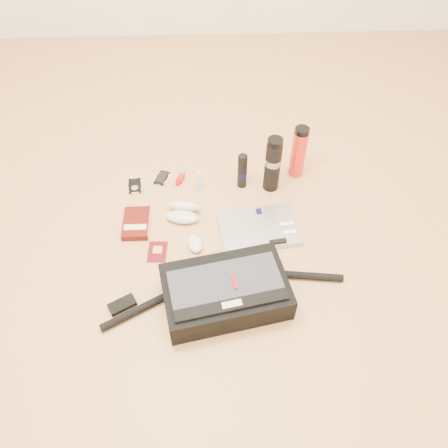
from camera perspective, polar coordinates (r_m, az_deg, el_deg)
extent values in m
plane|color=tan|center=(1.94, -1.17, -3.44)|extent=(4.00, 4.00, 0.00)
cube|color=black|center=(1.75, 0.19, -8.81)|extent=(0.53, 0.39, 0.12)
cube|color=#2C2F34|center=(1.69, 0.28, -7.95)|extent=(0.46, 0.29, 0.01)
cube|color=black|center=(1.64, 1.04, -10.55)|extent=(0.43, 0.13, 0.02)
cube|color=#C1B79C|center=(1.64, 1.04, -10.52)|extent=(0.08, 0.04, 0.02)
cube|color=#C50204|center=(1.69, 1.36, -7.65)|extent=(0.03, 0.07, 0.02)
cylinder|color=black|center=(1.79, -11.34, -11.03)|extent=(0.28, 0.17, 0.03)
cylinder|color=black|center=(1.87, 10.74, -6.67)|extent=(0.30, 0.07, 0.03)
cube|color=black|center=(1.82, -13.15, -10.23)|extent=(0.12, 0.10, 0.02)
cube|color=#ACACAE|center=(2.00, 4.53, -0.57)|extent=(0.38, 0.29, 0.02)
cube|color=black|center=(2.06, 4.57, 1.67)|extent=(0.03, 0.04, 0.00)
cube|color=silver|center=(2.01, 8.20, -0.02)|extent=(0.07, 0.03, 0.01)
cube|color=white|center=(1.99, 8.56, -1.07)|extent=(0.06, 0.02, 0.01)
cube|color=black|center=(1.94, 7.08, -2.27)|extent=(0.08, 0.03, 0.01)
cube|color=#450C07|center=(2.05, -11.38, 0.09)|extent=(0.12, 0.18, 0.03)
cube|color=beige|center=(2.04, -9.72, 0.14)|extent=(0.00, 0.18, 0.03)
cube|color=beige|center=(2.02, -11.54, -0.39)|extent=(0.10, 0.03, 0.00)
cube|color=#50070E|center=(1.95, -8.70, -3.60)|extent=(0.09, 0.12, 0.00)
cube|color=#EAC44C|center=(1.95, -8.68, -3.34)|extent=(0.04, 0.04, 0.00)
ellipsoid|color=silver|center=(1.94, -3.82, -2.53)|extent=(0.08, 0.12, 0.03)
ellipsoid|color=silver|center=(2.04, -5.47, 0.95)|extent=(0.17, 0.10, 0.05)
ellipsoid|color=silver|center=(2.06, -5.23, 2.32)|extent=(0.17, 0.11, 0.09)
ellipsoid|color=black|center=(2.04, -6.32, 1.11)|extent=(0.04, 0.03, 0.01)
ellipsoid|color=black|center=(2.03, -4.63, 0.94)|extent=(0.04, 0.03, 0.01)
cylinder|color=black|center=(2.04, -5.48, 1.06)|extent=(0.02, 0.01, 0.00)
cube|color=black|center=(2.24, -11.57, 4.91)|extent=(0.07, 0.11, 0.01)
cylinder|color=#A2A2A4|center=(2.22, -11.58, 4.66)|extent=(0.04, 0.04, 0.00)
torus|color=silver|center=(2.24, -11.57, 4.92)|extent=(0.10, 0.10, 0.01)
cube|color=black|center=(2.26, -8.13, 5.98)|extent=(0.08, 0.11, 0.01)
cube|color=black|center=(2.26, -8.15, 6.07)|extent=(0.07, 0.09, 0.00)
torus|color=white|center=(2.26, -8.13, 5.99)|extent=(0.10, 0.10, 0.01)
cube|color=#B5130C|center=(2.23, -5.72, 5.93)|extent=(0.04, 0.06, 0.03)
cube|color=#C30603|center=(2.21, -6.04, 5.34)|extent=(0.02, 0.02, 0.02)
cylinder|color=#9D9D9F|center=(2.26, -5.38, 6.53)|extent=(0.03, 0.04, 0.02)
cylinder|color=#A5CEDE|center=(2.16, -3.28, 5.58)|extent=(0.04, 0.04, 0.09)
cylinder|color=silver|center=(2.13, -3.35, 6.64)|extent=(0.03, 0.03, 0.02)
cylinder|color=silver|center=(2.12, -3.36, 6.88)|extent=(0.02, 0.02, 0.01)
cylinder|color=black|center=(2.14, 2.40, 6.91)|extent=(0.06, 0.06, 0.19)
cylinder|color=black|center=(2.16, 2.38, 6.50)|extent=(0.06, 0.06, 0.04)
ellipsoid|color=black|center=(2.08, 2.48, 8.81)|extent=(0.05, 0.05, 0.02)
cylinder|color=black|center=(2.12, 6.35, 7.47)|extent=(0.10, 0.10, 0.27)
cylinder|color=#9B9B9D|center=(2.10, 6.43, 8.16)|extent=(0.10, 0.10, 0.03)
cylinder|color=black|center=(2.02, 6.72, 10.61)|extent=(0.09, 0.09, 0.03)
cylinder|color=red|center=(2.22, 9.68, 9.01)|extent=(0.10, 0.10, 0.26)
cylinder|color=black|center=(2.13, 10.18, 11.90)|extent=(0.09, 0.09, 0.03)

